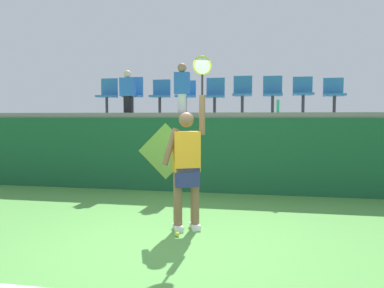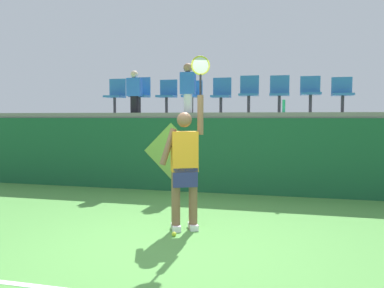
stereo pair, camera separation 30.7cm
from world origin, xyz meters
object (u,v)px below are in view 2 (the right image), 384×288
at_px(stadium_chair_5, 249,92).
at_px(spectator_1, 188,87).
at_px(stadium_chair_0, 116,94).
at_px(stadium_chair_2, 167,94).
at_px(water_bottle, 284,106).
at_px(stadium_chair_3, 193,94).
at_px(stadium_chair_8, 342,92).
at_px(spectator_0, 134,91).
at_px(stadium_chair_6, 279,92).
at_px(stadium_chair_7, 310,91).
at_px(tennis_player, 185,164).
at_px(stadium_chair_1, 141,93).
at_px(stadium_chair_4, 221,93).
at_px(tennis_ball, 174,234).

height_order(stadium_chair_5, spectator_1, spectator_1).
bearing_deg(stadium_chair_0, stadium_chair_2, -0.19).
xyz_separation_m(water_bottle, stadium_chair_3, (-2.16, 0.66, 0.32)).
bearing_deg(spectator_1, water_bottle, -5.38).
distance_m(water_bottle, stadium_chair_8, 1.45).
xyz_separation_m(water_bottle, spectator_0, (-3.50, 0.27, 0.39)).
xyz_separation_m(stadium_chair_3, spectator_1, (-0.00, -0.45, 0.15)).
height_order(stadium_chair_5, stadium_chair_6, stadium_chair_5).
xyz_separation_m(stadium_chair_7, spectator_0, (-4.08, -0.39, 0.04)).
relative_size(tennis_player, water_bottle, 9.47).
bearing_deg(stadium_chair_1, stadium_chair_4, -0.05).
bearing_deg(spectator_0, tennis_ball, -60.42).
bearing_deg(stadium_chair_7, stadium_chair_3, -179.96).
relative_size(stadium_chair_6, spectator_1, 0.76).
xyz_separation_m(stadium_chair_3, stadium_chair_7, (2.74, 0.00, 0.03)).
height_order(tennis_player, tennis_ball, tennis_player).
bearing_deg(stadium_chair_5, stadium_chair_8, -0.19).
distance_m(stadium_chair_3, stadium_chair_8, 3.41).
bearing_deg(stadium_chair_8, tennis_player, -126.25).
bearing_deg(stadium_chair_3, spectator_1, -90.00).
distance_m(stadium_chair_3, stadium_chair_5, 1.36).
relative_size(stadium_chair_1, stadium_chair_6, 1.04).
relative_size(stadium_chair_7, stadium_chair_8, 1.05).
relative_size(tennis_ball, stadium_chair_2, 0.08).
distance_m(stadium_chair_0, stadium_chair_5, 3.38).
bearing_deg(stadium_chair_7, stadium_chair_6, 179.58).
distance_m(tennis_player, stadium_chair_6, 4.06).
relative_size(stadium_chair_0, stadium_chair_6, 1.02).
relative_size(stadium_chair_2, stadium_chair_3, 1.04).
xyz_separation_m(tennis_player, stadium_chair_0, (-2.77, 3.63, 1.28)).
bearing_deg(tennis_player, stadium_chair_5, 80.52).
height_order(stadium_chair_0, stadium_chair_6, stadium_chair_0).
distance_m(stadium_chair_0, stadium_chair_7, 4.75).
distance_m(tennis_player, water_bottle, 3.41).
xyz_separation_m(stadium_chair_2, spectator_0, (-0.71, -0.39, 0.05)).
height_order(water_bottle, stadium_chair_1, stadium_chair_1).
xyz_separation_m(stadium_chair_4, stadium_chair_6, (1.35, -0.00, 0.02)).
relative_size(water_bottle, stadium_chair_3, 0.34).
height_order(stadium_chair_4, spectator_0, spectator_0).
xyz_separation_m(tennis_player, stadium_chair_5, (0.61, 3.63, 1.28)).
distance_m(stadium_chair_0, stadium_chair_3, 2.02).
distance_m(stadium_chair_4, spectator_1, 0.86).
height_order(stadium_chair_1, stadium_chair_3, stadium_chair_1).
distance_m(stadium_chair_1, stadium_chair_5, 2.71).
distance_m(tennis_ball, stadium_chair_6, 4.76).
bearing_deg(stadium_chair_0, stadium_chair_4, 0.00).
bearing_deg(stadium_chair_3, stadium_chair_8, 0.01).
distance_m(stadium_chair_5, stadium_chair_7, 1.38).
relative_size(tennis_ball, stadium_chair_5, 0.08).
bearing_deg(tennis_player, tennis_ball, -100.80).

